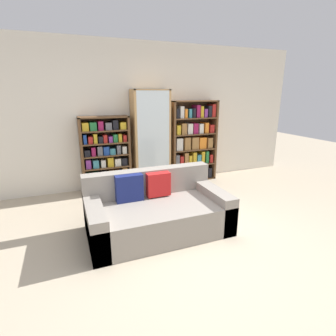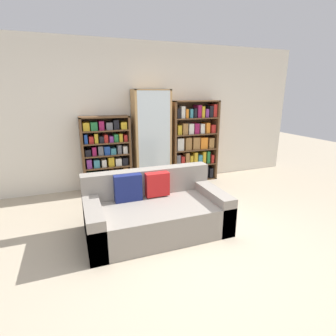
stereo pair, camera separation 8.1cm
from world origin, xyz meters
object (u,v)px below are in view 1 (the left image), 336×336
Objects in this scene: bookshelf_right at (193,142)px; wine_bottle at (200,189)px; couch at (156,211)px; bookshelf_left at (106,155)px; display_cabinet at (151,139)px.

wine_bottle is at bearing -109.01° from bookshelf_right.
wine_bottle is at bearing 35.58° from couch.
bookshelf_left is at bearing 101.84° from couch.
bookshelf_left is 0.85× the size of bookshelf_right.
display_cabinet is (0.87, -0.02, 0.25)m from bookshelf_left.
bookshelf_left is 1.78m from bookshelf_right.
bookshelf_right is (1.41, 1.75, 0.53)m from couch.
couch is 4.58× the size of wine_bottle.
bookshelf_right is (1.78, -0.00, 0.12)m from bookshelf_left.
couch is 1.84m from bookshelf_left.
couch is at bearing -78.16° from bookshelf_left.
bookshelf_left is at bearing 145.60° from wine_bottle.
bookshelf_right is at bearing -0.01° from bookshelf_left.
couch is 2.31m from bookshelf_right.
bookshelf_right reaches higher than wine_bottle.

